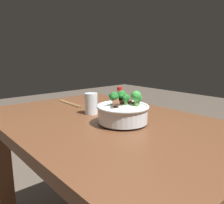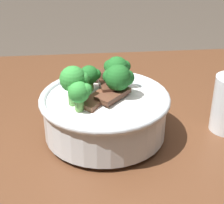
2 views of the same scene
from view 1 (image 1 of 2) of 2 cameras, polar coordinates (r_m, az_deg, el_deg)
dining_table at (r=1.04m, az=-1.57°, el=-11.85°), size 1.16×0.76×0.77m
rice_bowl at (r=0.92m, az=2.76°, el=-2.17°), size 0.21×0.21×0.14m
drinking_glass at (r=1.09m, az=-5.20°, el=-0.74°), size 0.06×0.06×0.10m
chopsticks_pair at (r=1.32m, az=-10.49°, el=-0.33°), size 0.24×0.03×0.01m
soy_sauce_bottle at (r=1.19m, az=1.87°, el=0.74°), size 0.05×0.05×0.11m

